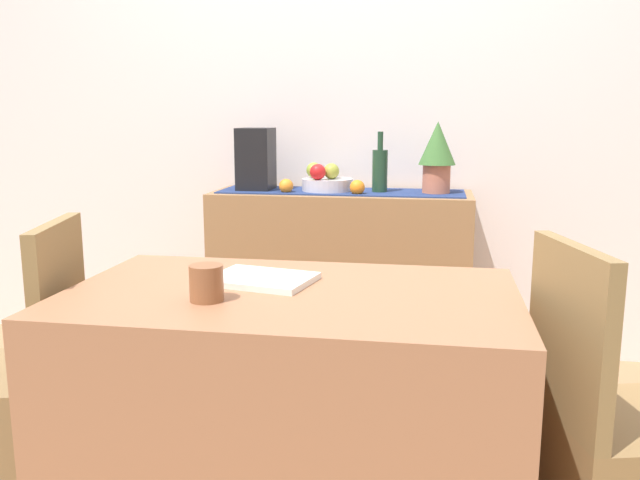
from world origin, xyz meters
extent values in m
cube|color=#9D7650|center=(0.00, 0.00, -0.01)|extent=(6.40, 6.40, 0.02)
cube|color=silver|center=(0.00, 1.18, 1.35)|extent=(6.40, 0.06, 2.70)
cube|color=#966C45|center=(0.04, 0.92, 0.42)|extent=(1.23, 0.42, 0.84)
cube|color=navy|center=(0.04, 0.92, 0.85)|extent=(1.15, 0.32, 0.01)
cylinder|color=silver|center=(-0.02, 0.92, 0.88)|extent=(0.24, 0.24, 0.06)
sphere|color=#99A037|center=(0.00, 0.90, 0.94)|extent=(0.07, 0.07, 0.07)
sphere|color=#90AF3C|center=(-0.01, 0.98, 0.94)|extent=(0.07, 0.07, 0.07)
sphere|color=#97AC39|center=(-0.09, 0.95, 0.94)|extent=(0.07, 0.07, 0.07)
sphere|color=red|center=(-0.06, 0.85, 0.94)|extent=(0.07, 0.07, 0.07)
cylinder|color=#1F3E28|center=(0.23, 0.92, 0.94)|extent=(0.07, 0.07, 0.20)
cylinder|color=#1F3E28|center=(0.23, 0.92, 1.09)|extent=(0.03, 0.03, 0.08)
cube|color=black|center=(-0.37, 0.92, 0.99)|extent=(0.16, 0.18, 0.30)
cylinder|color=#BA694E|center=(0.49, 0.92, 0.91)|extent=(0.13, 0.13, 0.14)
cone|color=#3C6B33|center=(0.49, 0.92, 1.08)|extent=(0.17, 0.17, 0.20)
sphere|color=orange|center=(0.13, 0.82, 0.88)|extent=(0.07, 0.07, 0.07)
sphere|color=orange|center=(-0.20, 0.83, 0.88)|extent=(0.07, 0.07, 0.07)
cube|color=#A06948|center=(0.11, -0.49, 0.37)|extent=(1.22, 0.73, 0.74)
cube|color=white|center=(0.01, -0.41, 0.75)|extent=(0.32, 0.26, 0.02)
cylinder|color=brown|center=(-0.08, -0.62, 0.79)|extent=(0.09, 0.09, 0.09)
cube|color=olive|center=(-0.78, -0.49, 0.23)|extent=(0.48, 0.48, 0.45)
cube|color=olive|center=(-0.61, -0.45, 0.68)|extent=(0.13, 0.40, 0.45)
cube|color=olive|center=(0.82, -0.54, 0.68)|extent=(0.14, 0.40, 0.45)
camera|label=1|loc=(0.48, -2.18, 1.21)|focal=37.23mm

